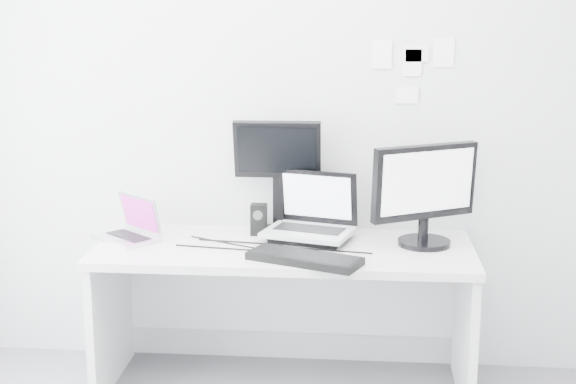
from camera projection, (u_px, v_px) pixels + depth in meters
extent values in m
plane|color=#B8BABD|center=(290.00, 108.00, 4.13)|extent=(3.60, 0.00, 3.60)
cube|color=silver|center=(284.00, 318.00, 4.00)|extent=(1.80, 0.70, 0.73)
cube|color=silver|center=(125.00, 218.00, 4.00)|extent=(0.38, 0.37, 0.23)
cube|color=black|center=(259.00, 219.00, 4.11)|extent=(0.10, 0.10, 0.16)
cube|color=#B9BCC1|center=(308.00, 207.00, 3.97)|extent=(0.48, 0.42, 0.34)
cube|color=black|center=(278.00, 175.00, 4.12)|extent=(0.43, 0.16, 0.59)
cube|color=black|center=(426.00, 194.00, 3.89)|extent=(0.60, 0.49, 0.51)
cube|color=black|center=(304.00, 259.00, 3.67)|extent=(0.54, 0.36, 0.03)
ellipsoid|color=black|center=(353.00, 262.00, 3.62)|extent=(0.11, 0.09, 0.03)
cube|color=white|center=(382.00, 54.00, 4.02)|extent=(0.10, 0.00, 0.14)
cube|color=white|center=(412.00, 63.00, 4.02)|extent=(0.09, 0.00, 0.13)
cube|color=white|center=(444.00, 52.00, 4.00)|extent=(0.10, 0.00, 0.14)
cube|color=white|center=(407.00, 95.00, 4.06)|extent=(0.11, 0.00, 0.08)
cube|color=white|center=(417.00, 54.00, 4.01)|extent=(0.11, 0.00, 0.08)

